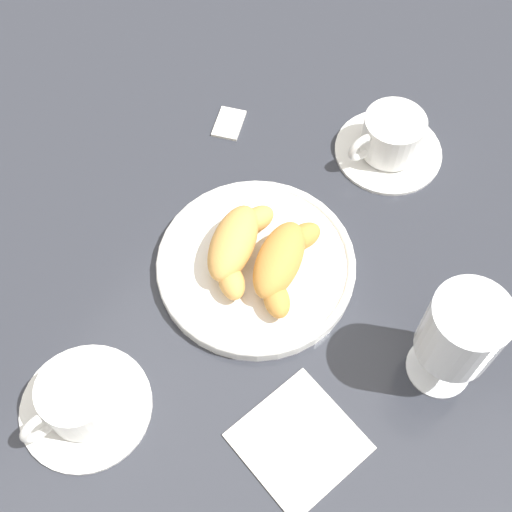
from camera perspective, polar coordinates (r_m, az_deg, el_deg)
ground_plane at (r=0.77m, az=-1.70°, el=-1.35°), size 2.20×2.20×0.00m
pastry_plate at (r=0.76m, az=0.00°, el=-0.73°), size 0.23×0.23×0.02m
croissant_large at (r=0.74m, az=-1.72°, el=0.99°), size 0.13×0.08×0.04m
croissant_small at (r=0.73m, az=2.21°, el=-0.46°), size 0.13×0.08×0.04m
coffee_cup_near at (r=0.71m, az=-14.72°, el=-11.79°), size 0.14×0.14×0.06m
coffee_cup_far at (r=0.86m, az=11.34°, el=9.68°), size 0.14×0.14×0.06m
juice_glass_left at (r=0.66m, az=17.02°, el=-6.24°), size 0.08×0.08×0.14m
sugar_packet at (r=0.90m, az=-2.31°, el=11.26°), size 0.06×0.05×0.01m
folded_napkin at (r=0.70m, az=3.67°, el=-15.41°), size 0.14×0.14×0.01m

